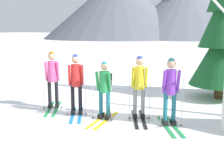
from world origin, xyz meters
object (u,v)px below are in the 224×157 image
Objects in this scene: skier_in_pink at (53,76)px; skier_in_purple at (170,88)px; skier_in_yellow at (139,83)px; pine_tree_mid at (223,32)px; skier_in_green at (105,87)px; skier_in_red at (76,81)px.

skier_in_pink is 1.02× the size of skier_in_purple.
pine_tree_mid is (1.84, 3.37, 1.38)m from skier_in_yellow.
skier_in_green is 4.92m from pine_tree_mid.
pine_tree_mid is at bearing 75.66° from skier_in_purple.
skier_in_red reaches higher than skier_in_green.
skier_in_purple is at bearing 0.51° from skier_in_pink.
skier_in_pink is at bearing -142.03° from pine_tree_mid.
pine_tree_mid is at bearing 55.31° from skier_in_green.
skier_in_pink is 1.01× the size of skier_in_red.
skier_in_yellow is (2.79, 0.25, -0.03)m from skier_in_pink.
skier_in_red is at bearing -174.56° from skier_in_purple.
skier_in_purple is (0.92, -0.21, 0.00)m from skier_in_yellow.
skier_in_green is at bearing -124.69° from pine_tree_mid.
skier_in_green is (0.94, -0.02, -0.09)m from skier_in_red.
pine_tree_mid is at bearing 61.39° from skier_in_yellow.
skier_in_yellow is 1.00× the size of skier_in_purple.
skier_in_red is at bearing -133.24° from pine_tree_mid.
skier_in_pink is at bearing -174.96° from skier_in_yellow.
skier_in_red is at bearing 179.00° from skier_in_green.
pine_tree_mid reaches higher than skier_in_red.
skier_in_green is (1.96, -0.24, -0.13)m from skier_in_pink.
skier_in_pink is 6.03m from pine_tree_mid.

